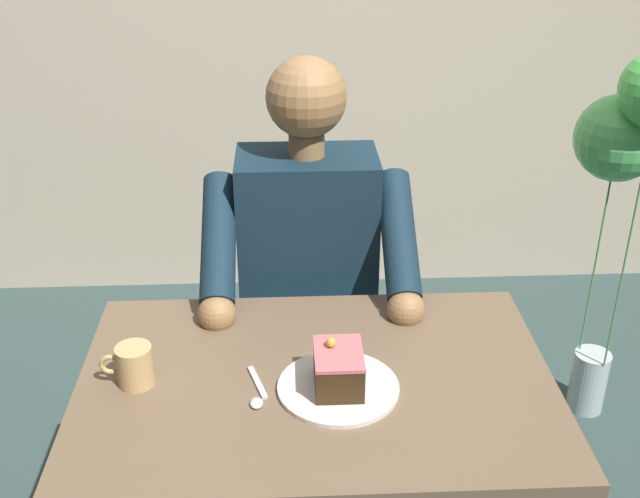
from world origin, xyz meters
The scene contains 8 objects.
dining_table centered at (0.00, 0.00, 0.63)m, with size 0.99×0.67×0.73m.
chair centered at (0.00, -0.62, 0.50)m, with size 0.42×0.42×0.90m.
seated_person centered at (0.00, -0.45, 0.66)m, with size 0.53×0.58×1.27m.
dessert_plate centered at (-0.04, 0.04, 0.73)m, with size 0.25×0.25×0.01m, color silver.
cake_slice centered at (-0.04, 0.04, 0.78)m, with size 0.10×0.13×0.10m.
coffee_cup centered at (0.37, 0.00, 0.77)m, with size 0.11×0.07×0.09m.
dessert_spoon centered at (0.12, 0.05, 0.73)m, with size 0.04×0.14×0.01m.
balloon_display centered at (-0.94, -0.77, 0.93)m, with size 0.28×0.34×1.24m.
Camera 1 is at (0.06, 1.32, 1.70)m, focal length 43.71 mm.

